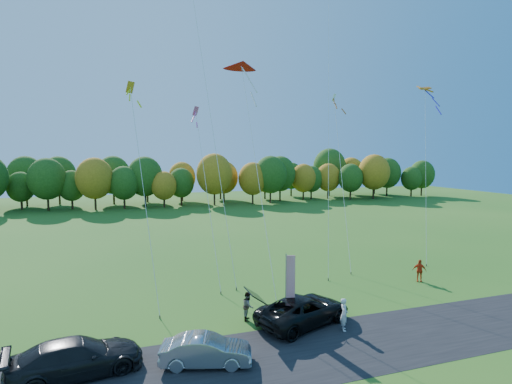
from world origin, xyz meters
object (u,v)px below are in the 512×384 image
object	(u,v)px
black_suv	(303,310)
silver_sedan	(206,350)
person_east	(419,271)
feather_flag	(290,282)

from	to	relation	value
black_suv	silver_sedan	size ratio (longest dim) A/B	1.40
silver_sedan	person_east	distance (m)	19.14
person_east	feather_flag	size ratio (longest dim) A/B	0.41
person_east	feather_flag	bearing A→B (deg)	-127.42
person_east	feather_flag	distance (m)	13.26
silver_sedan	person_east	bearing A→B (deg)	-52.73
black_suv	feather_flag	bearing A→B (deg)	62.36
silver_sedan	feather_flag	distance (m)	6.32
black_suv	person_east	distance (m)	12.40
silver_sedan	feather_flag	xyz separation A→B (m)	(5.35, 2.80, 1.85)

